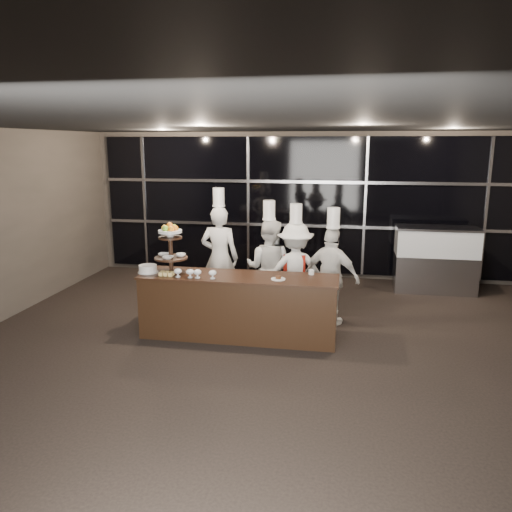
% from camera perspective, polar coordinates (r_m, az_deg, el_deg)
% --- Properties ---
extents(room, '(10.00, 10.00, 10.00)m').
position_cam_1_polar(room, '(5.54, 1.56, -0.44)').
color(room, black).
rests_on(room, ground).
extents(window_wall, '(8.60, 0.10, 2.80)m').
position_cam_1_polar(window_wall, '(10.38, 5.68, 5.71)').
color(window_wall, black).
rests_on(window_wall, ground).
extents(buffet_counter, '(2.84, 0.74, 0.92)m').
position_cam_1_polar(buffet_counter, '(7.25, -1.98, -5.74)').
color(buffet_counter, black).
rests_on(buffet_counter, ground).
extents(display_stand, '(0.48, 0.48, 0.74)m').
position_cam_1_polar(display_stand, '(7.30, -9.74, 1.30)').
color(display_stand, black).
rests_on(display_stand, buffet_counter).
extents(compotes, '(0.62, 0.11, 0.12)m').
position_cam_1_polar(compotes, '(7.04, -7.05, -1.85)').
color(compotes, silver).
rests_on(compotes, buffet_counter).
extents(layer_cake, '(0.30, 0.30, 0.11)m').
position_cam_1_polar(layer_cake, '(7.45, -12.25, -1.45)').
color(layer_cake, white).
rests_on(layer_cake, buffet_counter).
extents(pastry_squares, '(0.20, 0.13, 0.05)m').
position_cam_1_polar(pastry_squares, '(7.24, -10.18, -1.99)').
color(pastry_squares, '#FADC7A').
rests_on(pastry_squares, buffet_counter).
extents(small_plate, '(0.20, 0.20, 0.05)m').
position_cam_1_polar(small_plate, '(6.92, 2.56, -2.58)').
color(small_plate, white).
rests_on(small_plate, buffet_counter).
extents(chef_cup, '(0.08, 0.08, 0.07)m').
position_cam_1_polar(chef_cup, '(7.21, 6.35, -1.85)').
color(chef_cup, white).
rests_on(chef_cup, buffet_counter).
extents(display_case, '(1.50, 0.66, 1.24)m').
position_cam_1_polar(display_case, '(10.01, 19.83, 0.00)').
color(display_case, '#A5A5AA').
rests_on(display_case, ground).
extents(chef_a, '(0.65, 0.43, 2.06)m').
position_cam_1_polar(chef_a, '(8.41, -4.18, -0.06)').
color(chef_a, silver).
rests_on(chef_a, ground).
extents(chef_b, '(0.85, 0.70, 1.89)m').
position_cam_1_polar(chef_b, '(8.05, 1.48, -1.29)').
color(chef_b, silver).
rests_on(chef_b, ground).
extents(chef_c, '(1.11, 0.80, 1.85)m').
position_cam_1_polar(chef_c, '(7.96, 4.48, -1.66)').
color(chef_c, silver).
rests_on(chef_c, ground).
extents(chef_d, '(0.97, 0.70, 1.83)m').
position_cam_1_polar(chef_d, '(7.71, 8.62, -2.25)').
color(chef_d, white).
rests_on(chef_d, ground).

